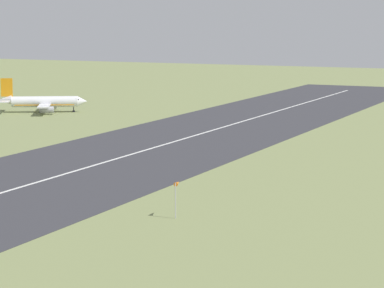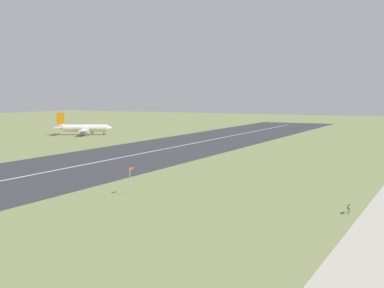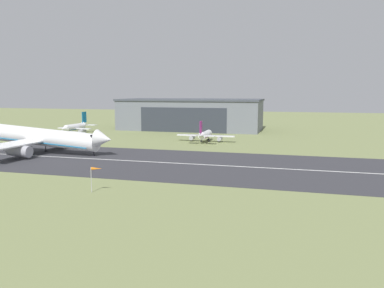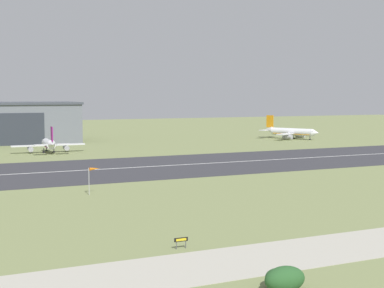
{
  "view_description": "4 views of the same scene",
  "coord_description": "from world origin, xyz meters",
  "px_view_note": "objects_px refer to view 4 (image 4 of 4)",
  "views": [
    {
      "loc": [
        -138.94,
        23.0,
        28.88
      ],
      "look_at": [
        -10.75,
        81.38,
        8.51
      ],
      "focal_mm": 85.0,
      "sensor_mm": 36.0,
      "label": 1
    },
    {
      "loc": [
        -108.83,
        23.0,
        19.3
      ],
      "look_at": [
        -13.33,
        70.24,
        8.87
      ],
      "focal_mm": 50.0,
      "sensor_mm": 36.0,
      "label": 2
    },
    {
      "loc": [
        13.15,
        12.24,
        20.11
      ],
      "look_at": [
        -6.32,
        83.83,
        9.63
      ],
      "focal_mm": 35.0,
      "sensor_mm": 36.0,
      "label": 3
    },
    {
      "loc": [
        -47.3,
        -21.22,
        18.56
      ],
      "look_at": [
        -7.71,
        69.48,
        9.64
      ],
      "focal_mm": 50.0,
      "sensor_mm": 36.0,
      "label": 4
    }
  ],
  "objects_px": {
    "shrub_clump": "(284,279)",
    "runway_sign": "(181,240)",
    "airplane_parked_centre": "(291,132)",
    "airplane_parked_west": "(49,144)",
    "windsock_pole": "(94,170)"
  },
  "relations": [
    {
      "from": "shrub_clump",
      "to": "runway_sign",
      "type": "xyz_separation_m",
      "value": [
        -3.7,
        16.93,
        -0.09
      ]
    },
    {
      "from": "airplane_parked_centre",
      "to": "shrub_clump",
      "type": "xyz_separation_m",
      "value": [
        -103.36,
        -151.65,
        -1.88
      ]
    },
    {
      "from": "airplane_parked_centre",
      "to": "runway_sign",
      "type": "height_order",
      "value": "airplane_parked_centre"
    },
    {
      "from": "airplane_parked_west",
      "to": "airplane_parked_centre",
      "type": "xyz_separation_m",
      "value": [
        104.71,
        15.39,
        0.2
      ]
    },
    {
      "from": "airplane_parked_west",
      "to": "airplane_parked_centre",
      "type": "bearing_deg",
      "value": 8.36
    },
    {
      "from": "airplane_parked_west",
      "to": "airplane_parked_centre",
      "type": "distance_m",
      "value": 105.83
    },
    {
      "from": "airplane_parked_west",
      "to": "runway_sign",
      "type": "relative_size",
      "value": 13.41
    },
    {
      "from": "airplane_parked_centre",
      "to": "shrub_clump",
      "type": "distance_m",
      "value": 183.54
    },
    {
      "from": "airplane_parked_centre",
      "to": "shrub_clump",
      "type": "height_order",
      "value": "airplane_parked_centre"
    },
    {
      "from": "airplane_parked_west",
      "to": "shrub_clump",
      "type": "relative_size",
      "value": 5.46
    },
    {
      "from": "windsock_pole",
      "to": "runway_sign",
      "type": "relative_size",
      "value": 2.94
    },
    {
      "from": "airplane_parked_west",
      "to": "runway_sign",
      "type": "xyz_separation_m",
      "value": [
        -2.35,
        -119.34,
        -1.76
      ]
    },
    {
      "from": "windsock_pole",
      "to": "runway_sign",
      "type": "distance_m",
      "value": 40.04
    },
    {
      "from": "shrub_clump",
      "to": "windsock_pole",
      "type": "height_order",
      "value": "windsock_pole"
    },
    {
      "from": "airplane_parked_centre",
      "to": "runway_sign",
      "type": "relative_size",
      "value": 14.68
    }
  ]
}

